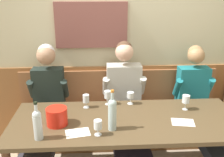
{
  "coord_description": "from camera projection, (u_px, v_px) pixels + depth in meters",
  "views": [
    {
      "loc": [
        -0.28,
        -2.2,
        1.96
      ],
      "look_at": [
        -0.12,
        0.43,
        1.03
      ],
      "focal_mm": 42.44,
      "sensor_mm": 36.0,
      "label": 1
    }
  ],
  "objects": [
    {
      "name": "room_wall_back",
      "position": [
        118.0,
        33.0,
        3.3
      ],
      "size": [
        6.8,
        0.12,
        2.8
      ],
      "color": "beige",
      "rests_on": "ground"
    },
    {
      "name": "wood_wainscot_panel",
      "position": [
        118.0,
        101.0,
        3.55
      ],
      "size": [
        6.8,
        0.03,
        0.98
      ],
      "primitive_type": "cube",
      "color": "brown",
      "rests_on": "ground"
    },
    {
      "name": "wall_bench",
      "position": [
        120.0,
        123.0,
        3.42
      ],
      "size": [
        2.53,
        0.42,
        0.94
      ],
      "color": "brown",
      "rests_on": "ground"
    },
    {
      "name": "dining_table",
      "position": [
        126.0,
        126.0,
        2.59
      ],
      "size": [
        2.23,
        0.88,
        0.73
      ],
      "color": "#503E27",
      "rests_on": "ground"
    },
    {
      "name": "person_center_left_seat",
      "position": [
        44.0,
        113.0,
        2.88
      ],
      "size": [
        0.47,
        1.36,
        1.33
      ],
      "color": "#292742",
      "rests_on": "ground"
    },
    {
      "name": "person_left_seat",
      "position": [
        127.0,
        110.0,
        2.94
      ],
      "size": [
        0.52,
        1.36,
        1.35
      ],
      "color": "#32253C",
      "rests_on": "ground"
    },
    {
      "name": "person_right_seat",
      "position": [
        203.0,
        112.0,
        2.97
      ],
      "size": [
        0.48,
        1.35,
        1.29
      ],
      "color": "#322934",
      "rests_on": "ground"
    },
    {
      "name": "ice_bucket",
      "position": [
        57.0,
        116.0,
        2.44
      ],
      "size": [
        0.19,
        0.19,
        0.17
      ],
      "primitive_type": "cylinder",
      "color": "red",
      "rests_on": "dining_table"
    },
    {
      "name": "wine_bottle_amber_mid",
      "position": [
        38.0,
        124.0,
        2.19
      ],
      "size": [
        0.08,
        0.08,
        0.34
      ],
      "color": "silver",
      "rests_on": "dining_table"
    },
    {
      "name": "wine_bottle_green_tall",
      "position": [
        112.0,
        113.0,
        2.33
      ],
      "size": [
        0.08,
        0.08,
        0.38
      ],
      "color": "#ACC5C6",
      "rests_on": "dining_table"
    },
    {
      "name": "wine_glass_mid_right",
      "position": [
        108.0,
        95.0,
        2.85
      ],
      "size": [
        0.08,
        0.08,
        0.16
      ],
      "color": "silver",
      "rests_on": "dining_table"
    },
    {
      "name": "wine_glass_by_bottle",
      "position": [
        186.0,
        100.0,
        2.73
      ],
      "size": [
        0.08,
        0.08,
        0.16
      ],
      "color": "silver",
      "rests_on": "dining_table"
    },
    {
      "name": "wine_glass_near_bucket",
      "position": [
        86.0,
        99.0,
        2.79
      ],
      "size": [
        0.07,
        0.07,
        0.14
      ],
      "color": "silver",
      "rests_on": "dining_table"
    },
    {
      "name": "wine_glass_mid_left",
      "position": [
        98.0,
        125.0,
        2.27
      ],
      "size": [
        0.07,
        0.07,
        0.14
      ],
      "color": "silver",
      "rests_on": "dining_table"
    },
    {
      "name": "wine_glass_center_front",
      "position": [
        130.0,
        96.0,
        2.87
      ],
      "size": [
        0.08,
        0.08,
        0.14
      ],
      "color": "silver",
      "rests_on": "dining_table"
    },
    {
      "name": "tasting_sheet_left_guest",
      "position": [
        78.0,
        133.0,
        2.33
      ],
      "size": [
        0.24,
        0.19,
        0.0
      ],
      "primitive_type": "cube",
      "rotation": [
        0.0,
        0.0,
        0.2
      ],
      "color": "white",
      "rests_on": "dining_table"
    },
    {
      "name": "tasting_sheet_right_guest",
      "position": [
        183.0,
        122.0,
        2.51
      ],
      "size": [
        0.23,
        0.19,
        0.0
      ],
      "primitive_type": "cube",
      "rotation": [
        0.0,
        0.0,
        -0.18
      ],
      "color": "white",
      "rests_on": "dining_table"
    }
  ]
}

